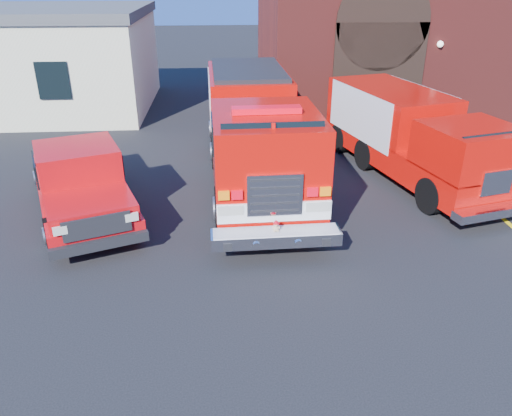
{
  "coord_description": "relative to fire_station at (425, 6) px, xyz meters",
  "views": [
    {
      "loc": [
        -0.64,
        -10.57,
        5.82
      ],
      "look_at": [
        0.0,
        -1.2,
        1.3
      ],
      "focal_mm": 35.0,
      "sensor_mm": 36.0,
      "label": 1
    }
  ],
  "objects": [
    {
      "name": "parking_stripe_mid",
      "position": [
        -2.49,
        -9.98,
        -4.25
      ],
      "size": [
        0.12,
        3.0,
        0.01
      ],
      "primitive_type": "cube",
      "color": "yellow",
      "rests_on": "ground"
    },
    {
      "name": "parking_stripe_near",
      "position": [
        -2.49,
        -12.98,
        -4.25
      ],
      "size": [
        0.12,
        3.0,
        0.01
      ],
      "primitive_type": "cube",
      "color": "yellow",
      "rests_on": "ground"
    },
    {
      "name": "secondary_truck",
      "position": [
        -3.97,
        -10.36,
        -2.93
      ],
      "size": [
        4.1,
        7.83,
        2.43
      ],
      "color": "black",
      "rests_on": "ground"
    },
    {
      "name": "ground",
      "position": [
        -8.99,
        -13.98,
        -4.25
      ],
      "size": [
        100.0,
        100.0,
        0.0
      ],
      "primitive_type": "plane",
      "color": "black",
      "rests_on": "ground"
    },
    {
      "name": "fire_engine",
      "position": [
        -8.7,
        -10.37,
        -2.72
      ],
      "size": [
        2.96,
        9.66,
        2.95
      ],
      "color": "black",
      "rests_on": "ground"
    },
    {
      "name": "pickup_truck",
      "position": [
        -13.37,
        -12.35,
        -3.36
      ],
      "size": [
        4.0,
        6.15,
        1.9
      ],
      "color": "black",
      "rests_on": "ground"
    },
    {
      "name": "fire_station",
      "position": [
        0.0,
        0.0,
        0.0
      ],
      "size": [
        15.2,
        10.2,
        8.45
      ],
      "color": "maroon",
      "rests_on": "ground"
    },
    {
      "name": "parking_stripe_far",
      "position": [
        -2.49,
        -6.98,
        -4.25
      ],
      "size": [
        0.12,
        3.0,
        0.01
      ],
      "primitive_type": "cube",
      "color": "yellow",
      "rests_on": "ground"
    },
    {
      "name": "side_building",
      "position": [
        -17.99,
        -0.99,
        -2.05
      ],
      "size": [
        10.2,
        8.2,
        4.35
      ],
      "color": "#EAE9C7",
      "rests_on": "ground"
    }
  ]
}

